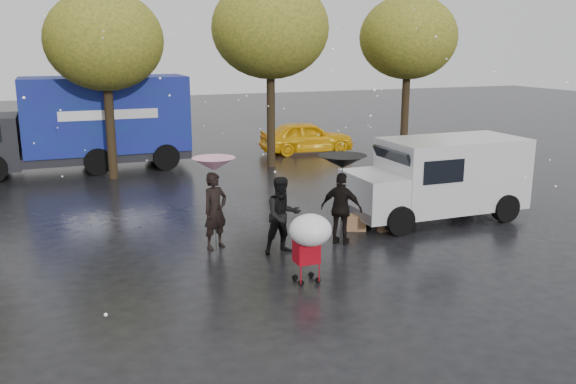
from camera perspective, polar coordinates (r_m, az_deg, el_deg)
name	(u,v)px	position (r m, az deg, el deg)	size (l,w,h in m)	color
ground	(316,253)	(14.10, 2.68, -5.75)	(90.00, 90.00, 0.00)	black
person_pink	(215,211)	(14.31, -6.83, -1.74)	(0.66, 0.43, 1.81)	black
person_middle	(283,215)	(13.85, -0.50, -2.20)	(0.87, 0.68, 1.79)	black
person_black	(341,209)	(14.56, 5.02, -1.57)	(1.02, 0.42, 1.74)	black
umbrella_pink	(214,164)	(14.05, -6.96, 2.59)	(1.00, 1.00, 2.16)	#4C4C4C
umbrella_black	(342,162)	(14.31, 5.12, 2.84)	(1.15, 1.15, 2.16)	#4C4C4C
vendor_cart	(391,199)	(16.20, 9.63, -0.67)	(1.52, 0.80, 1.27)	slate
shopping_cart	(310,234)	(11.98, 2.05, -3.93)	(0.84, 0.84, 1.46)	#AF0A17
white_van	(440,177)	(17.09, 14.03, 1.37)	(4.91, 2.18, 2.20)	silver
blue_truck	(84,124)	(24.32, -18.58, 6.06)	(8.30, 2.60, 3.50)	navy
box_ground_near	(384,222)	(15.94, 8.94, -2.82)	(0.45, 0.36, 0.41)	#8C5B3D
box_ground_far	(356,223)	(15.87, 6.39, -2.86)	(0.49, 0.38, 0.38)	#8C5B3D
yellow_taxi	(307,137)	(26.91, 1.76, 5.16)	(1.65, 4.10, 1.40)	yellow
tree_row	(192,34)	(22.69, -8.96, 14.38)	(21.60, 4.40, 7.12)	black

